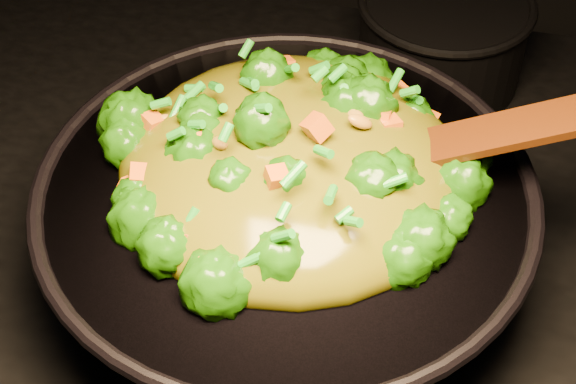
# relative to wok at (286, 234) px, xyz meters

# --- Properties ---
(wok) EXTENTS (0.57, 0.57, 0.13)m
(wok) POSITION_rel_wok_xyz_m (0.00, 0.00, 0.00)
(wok) COLOR black
(wok) RESTS_ON stovetop
(stir_fry) EXTENTS (0.41, 0.41, 0.11)m
(stir_fry) POSITION_rel_wok_xyz_m (0.00, 0.02, 0.12)
(stir_fry) COLOR #1D5C06
(stir_fry) RESTS_ON wok
(spatula) EXTENTS (0.30, 0.09, 0.13)m
(spatula) POSITION_rel_wok_xyz_m (0.17, 0.06, 0.12)
(spatula) COLOR #311707
(spatula) RESTS_ON wok
(back_pot) EXTENTS (0.25, 0.25, 0.12)m
(back_pot) POSITION_rel_wok_xyz_m (0.12, 0.37, -0.01)
(back_pot) COLOR black
(back_pot) RESTS_ON stovetop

